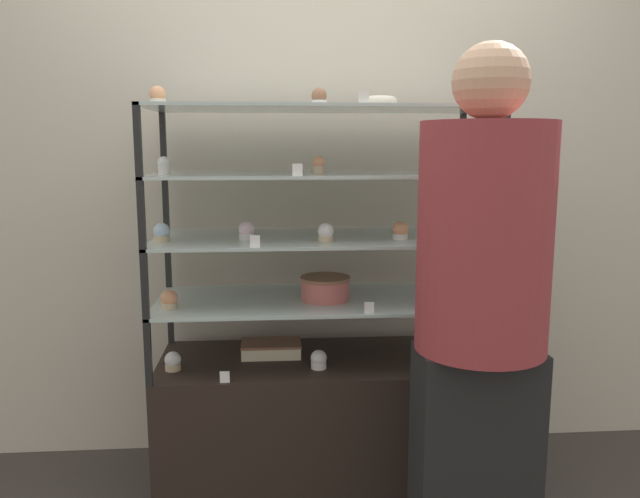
# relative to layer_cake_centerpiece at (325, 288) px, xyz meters

# --- Properties ---
(ground_plane) EXTENTS (20.00, 20.00, 0.00)m
(ground_plane) POSITION_rel_layer_cake_centerpiece_xyz_m (-0.02, 0.03, -0.87)
(ground_plane) COLOR #38332D
(back_wall) EXTENTS (8.00, 0.05, 2.60)m
(back_wall) POSITION_rel_layer_cake_centerpiece_xyz_m (-0.02, 0.44, 0.43)
(back_wall) COLOR beige
(back_wall) RESTS_ON ground_plane
(display_base) EXTENTS (1.32, 0.54, 0.57)m
(display_base) POSITION_rel_layer_cake_centerpiece_xyz_m (-0.02, 0.03, -0.59)
(display_base) COLOR black
(display_base) RESTS_ON ground_plane
(display_riser_lower) EXTENTS (1.32, 0.54, 0.25)m
(display_riser_lower) POSITION_rel_layer_cake_centerpiece_xyz_m (-0.02, 0.03, -0.06)
(display_riser_lower) COLOR black
(display_riser_lower) RESTS_ON display_base
(display_riser_middle) EXTENTS (1.32, 0.54, 0.25)m
(display_riser_middle) POSITION_rel_layer_cake_centerpiece_xyz_m (-0.02, 0.03, 0.19)
(display_riser_middle) COLOR black
(display_riser_middle) RESTS_ON display_riser_lower
(display_riser_upper) EXTENTS (1.32, 0.54, 0.25)m
(display_riser_upper) POSITION_rel_layer_cake_centerpiece_xyz_m (-0.02, 0.03, 0.45)
(display_riser_upper) COLOR black
(display_riser_upper) RESTS_ON display_riser_middle
(display_riser_top) EXTENTS (1.32, 0.54, 0.25)m
(display_riser_top) POSITION_rel_layer_cake_centerpiece_xyz_m (-0.02, 0.03, 0.70)
(display_riser_top) COLOR black
(display_riser_top) RESTS_ON display_riser_upper
(layer_cake_centerpiece) EXTENTS (0.20, 0.20, 0.09)m
(layer_cake_centerpiece) POSITION_rel_layer_cake_centerpiece_xyz_m (0.00, 0.00, 0.00)
(layer_cake_centerpiece) COLOR #C66660
(layer_cake_centerpiece) RESTS_ON display_riser_lower
(sheet_cake_frosted) EXTENTS (0.25, 0.15, 0.06)m
(sheet_cake_frosted) POSITION_rel_layer_cake_centerpiece_xyz_m (-0.22, 0.07, -0.27)
(sheet_cake_frosted) COLOR beige
(sheet_cake_frosted) RESTS_ON display_base
(cupcake_0) EXTENTS (0.06, 0.06, 0.07)m
(cupcake_0) POSITION_rel_layer_cake_centerpiece_xyz_m (-0.61, -0.07, -0.27)
(cupcake_0) COLOR #CCB28C
(cupcake_0) RESTS_ON display_base
(cupcake_1) EXTENTS (0.06, 0.06, 0.07)m
(cupcake_1) POSITION_rel_layer_cake_centerpiece_xyz_m (-0.03, -0.10, -0.27)
(cupcake_1) COLOR white
(cupcake_1) RESTS_ON display_base
(cupcake_2) EXTENTS (0.06, 0.06, 0.07)m
(cupcake_2) POSITION_rel_layer_cake_centerpiece_xyz_m (0.58, -0.10, -0.27)
(cupcake_2) COLOR white
(cupcake_2) RESTS_ON display_base
(price_tag_0) EXTENTS (0.04, 0.00, 0.04)m
(price_tag_0) POSITION_rel_layer_cake_centerpiece_xyz_m (-0.39, -0.22, -0.28)
(price_tag_0) COLOR white
(price_tag_0) RESTS_ON display_base
(cupcake_3) EXTENTS (0.06, 0.06, 0.07)m
(cupcake_3) POSITION_rel_layer_cake_centerpiece_xyz_m (-0.61, -0.09, -0.01)
(cupcake_3) COLOR #CCB28C
(cupcake_3) RESTS_ON display_riser_lower
(cupcake_4) EXTENTS (0.06, 0.06, 0.07)m
(cupcake_4) POSITION_rel_layer_cake_centerpiece_xyz_m (0.59, -0.06, -0.01)
(cupcake_4) COLOR white
(cupcake_4) RESTS_ON display_riser_lower
(price_tag_1) EXTENTS (0.04, 0.00, 0.04)m
(price_tag_1) POSITION_rel_layer_cake_centerpiece_xyz_m (0.15, -0.22, -0.03)
(price_tag_1) COLOR white
(price_tag_1) RESTS_ON display_riser_lower
(cupcake_5) EXTENTS (0.06, 0.06, 0.07)m
(cupcake_5) POSITION_rel_layer_cake_centerpiece_xyz_m (-0.63, -0.05, 0.24)
(cupcake_5) COLOR #CCB28C
(cupcake_5) RESTS_ON display_riser_middle
(cupcake_6) EXTENTS (0.06, 0.06, 0.07)m
(cupcake_6) POSITION_rel_layer_cake_centerpiece_xyz_m (-0.31, -0.03, 0.24)
(cupcake_6) COLOR white
(cupcake_6) RESTS_ON display_riser_middle
(cupcake_7) EXTENTS (0.06, 0.06, 0.07)m
(cupcake_7) POSITION_rel_layer_cake_centerpiece_xyz_m (-0.01, -0.10, 0.24)
(cupcake_7) COLOR #CCB28C
(cupcake_7) RESTS_ON display_riser_middle
(cupcake_8) EXTENTS (0.06, 0.06, 0.07)m
(cupcake_8) POSITION_rel_layer_cake_centerpiece_xyz_m (0.29, -0.07, 0.24)
(cupcake_8) COLOR white
(cupcake_8) RESTS_ON display_riser_middle
(cupcake_9) EXTENTS (0.06, 0.06, 0.07)m
(cupcake_9) POSITION_rel_layer_cake_centerpiece_xyz_m (0.59, -0.09, 0.24)
(cupcake_9) COLOR beige
(cupcake_9) RESTS_ON display_riser_middle
(price_tag_2) EXTENTS (0.04, 0.00, 0.04)m
(price_tag_2) POSITION_rel_layer_cake_centerpiece_xyz_m (-0.27, -0.22, 0.23)
(price_tag_2) COLOR white
(price_tag_2) RESTS_ON display_riser_middle
(cupcake_10) EXTENTS (0.05, 0.05, 0.07)m
(cupcake_10) POSITION_rel_layer_cake_centerpiece_xyz_m (-0.61, -0.04, 0.49)
(cupcake_10) COLOR white
(cupcake_10) RESTS_ON display_riser_upper
(cupcake_11) EXTENTS (0.05, 0.05, 0.07)m
(cupcake_11) POSITION_rel_layer_cake_centerpiece_xyz_m (-0.03, -0.04, 0.49)
(cupcake_11) COLOR #CCB28C
(cupcake_11) RESTS_ON display_riser_upper
(cupcake_12) EXTENTS (0.05, 0.05, 0.07)m
(cupcake_12) POSITION_rel_layer_cake_centerpiece_xyz_m (0.60, -0.06, 0.49)
(cupcake_12) COLOR white
(cupcake_12) RESTS_ON display_riser_upper
(price_tag_3) EXTENTS (0.04, 0.00, 0.04)m
(price_tag_3) POSITION_rel_layer_cake_centerpiece_xyz_m (-0.12, -0.22, 0.48)
(price_tag_3) COLOR white
(price_tag_3) RESTS_ON display_riser_upper
(cupcake_13) EXTENTS (0.06, 0.06, 0.07)m
(cupcake_13) POSITION_rel_layer_cake_centerpiece_xyz_m (-0.62, -0.06, 0.75)
(cupcake_13) COLOR beige
(cupcake_13) RESTS_ON display_riser_top
(cupcake_14) EXTENTS (0.06, 0.06, 0.07)m
(cupcake_14) POSITION_rel_layer_cake_centerpiece_xyz_m (-0.03, -0.03, 0.75)
(cupcake_14) COLOR white
(cupcake_14) RESTS_ON display_riser_top
(cupcake_15) EXTENTS (0.06, 0.06, 0.07)m
(cupcake_15) POSITION_rel_layer_cake_centerpiece_xyz_m (0.59, -0.10, 0.75)
(cupcake_15) COLOR beige
(cupcake_15) RESTS_ON display_riser_top
(price_tag_4) EXTENTS (0.04, 0.00, 0.04)m
(price_tag_4) POSITION_rel_layer_cake_centerpiece_xyz_m (0.12, -0.22, 0.74)
(price_tag_4) COLOR white
(price_tag_4) RESTS_ON display_riser_top
(donut_glazed) EXTENTS (0.14, 0.14, 0.04)m
(donut_glazed) POSITION_rel_layer_cake_centerpiece_xyz_m (0.21, 0.02, 0.74)
(donut_glazed) COLOR #EFE5CC
(donut_glazed) RESTS_ON display_riser_top
(customer_figure) EXTENTS (0.41, 0.41, 1.74)m
(customer_figure) POSITION_rel_layer_cake_centerpiece_xyz_m (0.44, -0.61, 0.06)
(customer_figure) COLOR black
(customer_figure) RESTS_ON ground_plane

